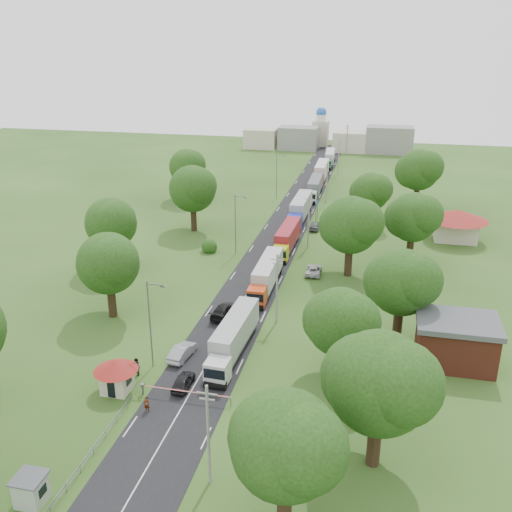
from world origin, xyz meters
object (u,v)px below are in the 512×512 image
(truck_0, at_px, (233,337))
(car_lane_front, at_px, (183,381))
(info_sign, at_px, (317,207))
(pedestrian_near, at_px, (147,405))
(car_lane_mid, at_px, (182,352))
(boom_barrier, at_px, (173,390))
(guard_booth, at_px, (116,372))

(truck_0, distance_m, car_lane_front, 8.21)
(info_sign, height_order, car_lane_front, info_sign)
(pedestrian_near, bearing_deg, truck_0, 69.87)
(info_sign, height_order, car_lane_mid, info_sign)
(truck_0, distance_m, car_lane_mid, 5.79)
(boom_barrier, relative_size, car_lane_mid, 2.01)
(car_lane_mid, bearing_deg, pedestrian_near, 97.71)
(info_sign, distance_m, truck_0, 50.65)
(car_lane_front, height_order, pedestrian_near, pedestrian_near)
(guard_booth, distance_m, car_lane_mid, 8.58)
(guard_booth, distance_m, pedestrian_near, 5.17)
(pedestrian_near, bearing_deg, info_sign, 85.72)
(guard_booth, relative_size, car_lane_mid, 0.96)
(pedestrian_near, bearing_deg, guard_booth, 151.79)
(car_lane_front, relative_size, pedestrian_near, 2.51)
(info_sign, xyz_separation_m, car_lane_front, (-6.20, -57.97, -2.33))
(boom_barrier, relative_size, car_lane_front, 2.35)
(truck_0, bearing_deg, guard_booth, -134.95)
(guard_booth, distance_m, car_lane_front, 6.69)
(boom_barrier, xyz_separation_m, pedestrian_near, (-1.59, -2.59, -0.11))
(car_lane_mid, relative_size, pedestrian_near, 2.93)
(guard_booth, xyz_separation_m, car_lane_front, (6.20, 2.04, -1.49))
(car_lane_front, bearing_deg, guard_booth, 17.70)
(car_lane_front, height_order, car_lane_mid, car_lane_mid)
(truck_0, height_order, pedestrian_near, truck_0)
(car_lane_front, bearing_deg, pedestrian_near, 66.71)
(boom_barrier, bearing_deg, car_lane_mid, 102.61)
(boom_barrier, distance_m, truck_0, 10.18)
(boom_barrier, bearing_deg, car_lane_front, 80.03)
(info_sign, bearing_deg, pedestrian_near, -97.41)
(boom_barrier, distance_m, car_lane_front, 2.08)
(info_sign, relative_size, car_lane_front, 1.04)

